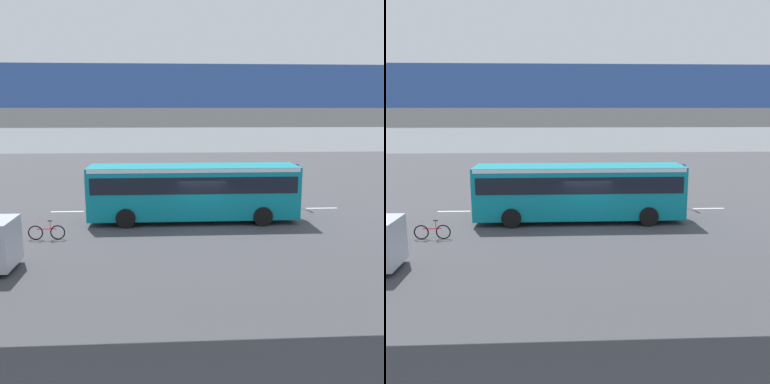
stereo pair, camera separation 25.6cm
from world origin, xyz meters
TOP-DOWN VIEW (x-y plane):
  - ground at (0.00, 0.00)m, footprint 80.00×80.00m
  - city_bus at (0.38, -0.74)m, footprint 11.54×2.85m
  - bicycle_red at (7.69, 2.46)m, footprint 1.77×0.44m
  - traffic_sign at (-6.42, -3.88)m, footprint 0.08×0.60m
  - lane_dash_leftmost at (-8.00, -3.48)m, footprint 2.00×0.20m
  - lane_dash_left at (-4.00, -3.48)m, footprint 2.00×0.20m
  - lane_dash_centre at (0.00, -3.48)m, footprint 2.00×0.20m
  - lane_dash_right at (4.00, -3.48)m, footprint 2.00×0.20m
  - lane_dash_rightmost at (8.00, -3.48)m, footprint 2.00×0.20m
  - pedestrian_overpass at (0.00, 10.52)m, footprint 28.67×2.60m

SIDE VIEW (x-z plane):
  - ground at x=0.00m, z-range 0.00..0.00m
  - lane_dash_leftmost at x=-8.00m, z-range 0.00..0.01m
  - lane_dash_left at x=-4.00m, z-range 0.00..0.01m
  - lane_dash_centre at x=0.00m, z-range 0.00..0.01m
  - lane_dash_right at x=4.00m, z-range 0.00..0.01m
  - lane_dash_rightmost at x=8.00m, z-range 0.00..0.01m
  - bicycle_red at x=7.69m, z-range -0.11..0.85m
  - city_bus at x=0.38m, z-range 0.31..3.46m
  - traffic_sign at x=-6.42m, z-range 0.49..3.29m
  - pedestrian_overpass at x=0.00m, z-range 1.84..9.20m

